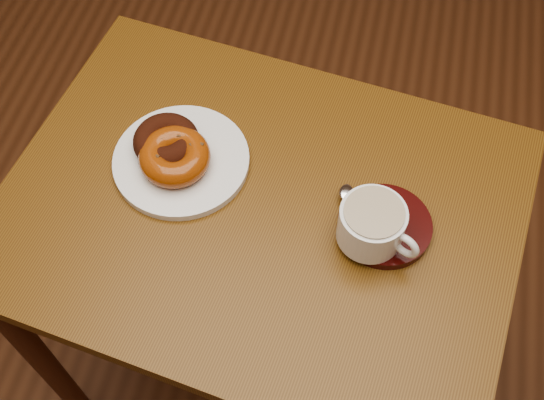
% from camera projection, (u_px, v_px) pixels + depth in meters
% --- Properties ---
extents(ground, '(6.00, 6.00, 0.00)m').
position_uv_depth(ground, '(239.00, 393.00, 1.67)').
color(ground, '#5A321C').
rests_on(ground, ground).
extents(cafe_table, '(0.88, 0.71, 0.76)m').
position_uv_depth(cafe_table, '(261.00, 241.00, 1.17)').
color(cafe_table, brown).
rests_on(cafe_table, ground).
extents(donut_plate, '(0.25, 0.25, 0.01)m').
position_uv_depth(donut_plate, '(181.00, 161.00, 1.11)').
color(donut_plate, white).
rests_on(donut_plate, cafe_table).
extents(donut_cinnamon, '(0.15, 0.15, 0.04)m').
position_uv_depth(donut_cinnamon, '(166.00, 141.00, 1.09)').
color(donut_cinnamon, '#36150A').
rests_on(donut_cinnamon, donut_plate).
extents(donut_caramel, '(0.15, 0.15, 0.04)m').
position_uv_depth(donut_caramel, '(175.00, 157.00, 1.08)').
color(donut_caramel, '#934110').
rests_on(donut_caramel, donut_plate).
extents(saucer, '(0.17, 0.17, 0.02)m').
position_uv_depth(saucer, '(384.00, 226.00, 1.04)').
color(saucer, '#320806').
rests_on(saucer, cafe_table).
extents(coffee_cup, '(0.12, 0.10, 0.07)m').
position_uv_depth(coffee_cup, '(373.00, 225.00, 0.99)').
color(coffee_cup, white).
rests_on(coffee_cup, saucer).
extents(teaspoon, '(0.02, 0.10, 0.01)m').
position_uv_depth(teaspoon, '(346.00, 197.00, 1.05)').
color(teaspoon, silver).
rests_on(teaspoon, saucer).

